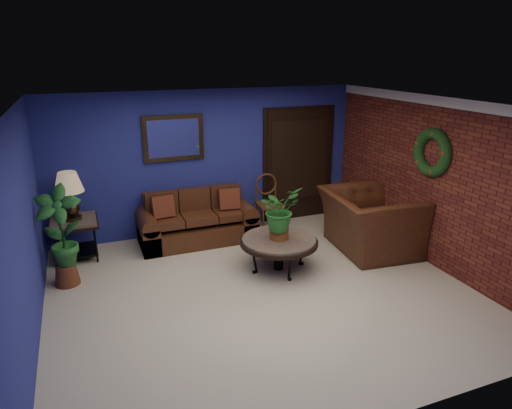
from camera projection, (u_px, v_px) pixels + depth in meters
name	position (u px, v px, depth m)	size (l,w,h in m)	color
floor	(262.00, 291.00, 6.20)	(5.50, 5.50, 0.00)	#BEB39D
wall_back	(208.00, 162.00, 8.00)	(5.50, 0.04, 2.50)	navy
wall_left	(23.00, 235.00, 4.85)	(0.04, 5.00, 2.50)	navy
wall_right_brick	(434.00, 183.00, 6.75)	(0.04, 5.00, 2.50)	maroon
ceiling	(262.00, 105.00, 5.39)	(5.50, 5.00, 0.02)	silver
crown_molding	(443.00, 102.00, 6.36)	(0.03, 5.00, 0.14)	white
wall_mirror	(173.00, 138.00, 7.61)	(1.02, 0.06, 0.77)	#402E17
closet_door	(298.00, 165.00, 8.64)	(1.44, 0.06, 2.18)	black
wreath	(432.00, 153.00, 6.62)	(0.72, 0.72, 0.16)	black
sofa	(197.00, 224.00, 7.81)	(1.95, 0.84, 0.88)	#4D2916
coffee_table	(279.00, 242.00, 6.70)	(1.15, 1.15, 0.49)	#4A4641
end_table	(74.00, 229.00, 7.05)	(0.71, 0.71, 0.64)	#4A4641
table_lamp	(69.00, 190.00, 6.85)	(0.44, 0.44, 0.72)	#402E17
side_chair	(268.00, 199.00, 8.23)	(0.46, 0.46, 1.01)	#583419
armchair	(369.00, 222.00, 7.37)	(1.47, 1.29, 0.96)	#4D2916
coffee_plant	(280.00, 211.00, 6.55)	(0.73, 0.68, 0.78)	brown
floor_plant	(356.00, 213.00, 8.06)	(0.39, 0.35, 0.76)	brown
tall_plant	(61.00, 233.00, 6.16)	(0.71, 0.58, 1.42)	brown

